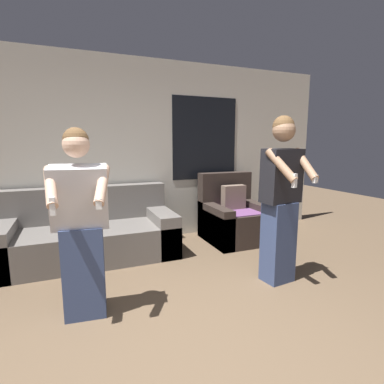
% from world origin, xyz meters
% --- Properties ---
extents(wall_back, '(6.79, 0.07, 2.70)m').
position_xyz_m(wall_back, '(0.02, 3.14, 1.35)').
color(wall_back, beige).
rests_on(wall_back, ground_plane).
extents(couch, '(2.19, 0.97, 0.89)m').
position_xyz_m(couch, '(-0.56, 2.64, 0.30)').
color(couch, slate).
rests_on(couch, ground_plane).
extents(armchair, '(0.86, 0.89, 1.02)m').
position_xyz_m(armchair, '(1.55, 2.56, 0.34)').
color(armchair, '#332823').
rests_on(armchair, ground_plane).
extents(person_left, '(0.51, 0.52, 1.60)m').
position_xyz_m(person_left, '(-0.68, 1.23, 0.80)').
color(person_left, '#384770').
rests_on(person_left, ground_plane).
extents(person_right, '(0.47, 0.49, 1.75)m').
position_xyz_m(person_right, '(1.28, 1.15, 0.91)').
color(person_right, '#384770').
rests_on(person_right, ground_plane).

